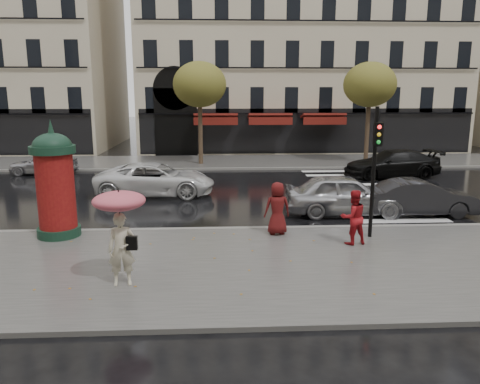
{
  "coord_description": "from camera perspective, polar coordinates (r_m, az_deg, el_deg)",
  "views": [
    {
      "loc": [
        -0.96,
        -12.56,
        4.73
      ],
      "look_at": [
        -0.25,
        1.5,
        1.71
      ],
      "focal_mm": 35.0,
      "sensor_mm": 36.0,
      "label": 1
    }
  ],
  "objects": [
    {
      "name": "ground",
      "position": [
        13.46,
        1.4,
        -8.48
      ],
      "size": [
        160.0,
        160.0,
        0.0
      ],
      "primitive_type": "plane",
      "color": "black",
      "rests_on": "ground"
    },
    {
      "name": "near_sidewalk",
      "position": [
        12.97,
        1.57,
        -9.01
      ],
      "size": [
        90.0,
        7.0,
        0.12
      ],
      "primitive_type": "cube",
      "color": "#474744",
      "rests_on": "ground"
    },
    {
      "name": "far_sidewalk",
      "position": [
        31.92,
        -1.12,
        3.69
      ],
      "size": [
        90.0,
        6.0,
        0.12
      ],
      "primitive_type": "cube",
      "color": "#474744",
      "rests_on": "ground"
    },
    {
      "name": "near_kerb",
      "position": [
        16.28,
        0.62,
        -4.54
      ],
      "size": [
        90.0,
        0.25,
        0.14
      ],
      "primitive_type": "cube",
      "color": "slate",
      "rests_on": "ground"
    },
    {
      "name": "far_kerb",
      "position": [
        28.96,
        -0.94,
        2.85
      ],
      "size": [
        90.0,
        0.25,
        0.14
      ],
      "primitive_type": "cube",
      "color": "slate",
      "rests_on": "ground"
    },
    {
      "name": "zebra_crossing",
      "position": [
        23.71,
        14.26,
        0.23
      ],
      "size": [
        3.6,
        11.75,
        0.01
      ],
      "primitive_type": "cube",
      "color": "silver",
      "rests_on": "ground"
    },
    {
      "name": "bldg_far_corner",
      "position": [
        43.63,
        6.78,
        20.71
      ],
      "size": [
        26.0,
        14.0,
        22.9
      ],
      "color": "#B7A88C",
      "rests_on": "ground"
    },
    {
      "name": "tree_far_left",
      "position": [
        30.59,
        -4.95,
        12.89
      ],
      "size": [
        3.4,
        3.4,
        6.64
      ],
      "color": "#38281C",
      "rests_on": "ground"
    },
    {
      "name": "tree_far_right",
      "position": [
        32.15,
        15.55,
        12.46
      ],
      "size": [
        3.4,
        3.4,
        6.64
      ],
      "color": "#38281C",
      "rests_on": "ground"
    },
    {
      "name": "woman_umbrella",
      "position": [
        11.49,
        -14.39,
        -3.57
      ],
      "size": [
        1.25,
        1.25,
        2.4
      ],
      "color": "beige",
      "rests_on": "near_sidewalk"
    },
    {
      "name": "woman_red",
      "position": [
        14.76,
        13.63,
        -3.01
      ],
      "size": [
        0.95,
        0.81,
        1.7
      ],
      "primitive_type": "imported",
      "rotation": [
        0.0,
        0.0,
        3.36
      ],
      "color": "#A3141A",
      "rests_on": "near_sidewalk"
    },
    {
      "name": "man_burgundy",
      "position": [
        15.39,
        4.57,
        -1.99
      ],
      "size": [
        0.91,
        0.65,
        1.75
      ],
      "primitive_type": "imported",
      "rotation": [
        0.0,
        0.0,
        3.25
      ],
      "color": "#521010",
      "rests_on": "near_sidewalk"
    },
    {
      "name": "morris_column",
      "position": [
        16.08,
        -21.61,
        1.23
      ],
      "size": [
        1.41,
        1.41,
        3.79
      ],
      "color": "#133021",
      "rests_on": "near_sidewalk"
    },
    {
      "name": "traffic_light",
      "position": [
        15.26,
        16.14,
        3.79
      ],
      "size": [
        0.27,
        0.39,
        4.18
      ],
      "color": "black",
      "rests_on": "near_sidewalk"
    },
    {
      "name": "car_silver",
      "position": [
        18.73,
        12.66,
        -0.3
      ],
      "size": [
        4.76,
        2.04,
        1.6
      ],
      "primitive_type": "imported",
      "rotation": [
        0.0,
        0.0,
        1.54
      ],
      "color": "#ABABB0",
      "rests_on": "ground"
    },
    {
      "name": "car_darkgrey",
      "position": [
        19.52,
        21.15,
        -0.65
      ],
      "size": [
        4.26,
        1.58,
        1.39
      ],
      "primitive_type": "imported",
      "rotation": [
        0.0,
        0.0,
        1.55
      ],
      "color": "black",
      "rests_on": "ground"
    },
    {
      "name": "car_white",
      "position": [
        22.07,
        -10.27,
        1.54
      ],
      "size": [
        5.52,
        2.68,
        1.51
      ],
      "primitive_type": "imported",
      "rotation": [
        0.0,
        0.0,
        1.54
      ],
      "color": "silver",
      "rests_on": "ground"
    },
    {
      "name": "car_black",
      "position": [
        27.65,
        18.0,
        3.29
      ],
      "size": [
        5.53,
        2.66,
        1.55
      ],
      "primitive_type": "imported",
      "rotation": [
        0.0,
        0.0,
        -1.48
      ],
      "color": "black",
      "rests_on": "ground"
    },
    {
      "name": "car_far_silver",
      "position": [
        29.64,
        -22.82,
        3.23
      ],
      "size": [
        3.8,
        1.59,
        1.28
      ],
      "primitive_type": "imported",
      "rotation": [
        0.0,
        0.0,
        -1.59
      ],
      "color": "#A1A0A5",
      "rests_on": "ground"
    }
  ]
}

